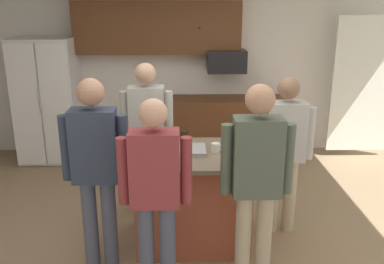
{
  "coord_description": "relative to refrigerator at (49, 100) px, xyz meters",
  "views": [
    {
      "loc": [
        -0.04,
        -3.7,
        2.33
      ],
      "look_at": [
        0.05,
        0.34,
        1.05
      ],
      "focal_mm": 39.65,
      "sensor_mm": 36.0,
      "label": 1
    }
  ],
  "objects": [
    {
      "name": "floor",
      "position": [
        2.0,
        -2.38,
        -0.9
      ],
      "size": [
        7.04,
        7.04,
        0.0
      ],
      "primitive_type": "plane",
      "color": "#937A5B",
      "rests_on": "ground"
    },
    {
      "name": "back_wall",
      "position": [
        2.0,
        0.42,
        0.4
      ],
      "size": [
        6.4,
        0.1,
        2.6
      ],
      "primitive_type": "cube",
      "color": "white",
      "rests_on": "ground"
    },
    {
      "name": "french_door_window_panel",
      "position": [
        4.6,
        0.02,
        0.2
      ],
      "size": [
        0.9,
        0.06,
        2.0
      ],
      "primitive_type": "cube",
      "color": "white",
      "rests_on": "ground"
    },
    {
      "name": "cabinet_run_upper",
      "position": [
        1.6,
        0.22,
        1.02
      ],
      "size": [
        2.4,
        0.38,
        0.75
      ],
      "color": "brown"
    },
    {
      "name": "cabinet_run_lower",
      "position": [
        2.6,
        0.1,
        -0.45
      ],
      "size": [
        1.8,
        0.63,
        0.9
      ],
      "color": "brown",
      "rests_on": "ground"
    },
    {
      "name": "refrigerator",
      "position": [
        0.0,
        0.0,
        0.0
      ],
      "size": [
        0.85,
        0.76,
        1.8
      ],
      "color": "white",
      "rests_on": "ground"
    },
    {
      "name": "microwave_over_range",
      "position": [
        2.6,
        0.12,
        0.55
      ],
      "size": [
        0.56,
        0.4,
        0.32
      ],
      "primitive_type": "cube",
      "color": "black"
    },
    {
      "name": "kitchen_island",
      "position": [
        2.05,
        -2.34,
        -0.42
      ],
      "size": [
        1.19,
        0.9,
        0.94
      ],
      "color": "#9E4C33",
      "rests_on": "ground"
    },
    {
      "name": "person_guest_right",
      "position": [
        1.22,
        -2.72,
        0.1
      ],
      "size": [
        0.57,
        0.23,
        1.72
      ],
      "rotation": [
        0.0,
        0.0,
        0.43
      ],
      "color": "#4C5166",
      "rests_on": "ground"
    },
    {
      "name": "person_guest_left",
      "position": [
        1.57,
        -1.65,
        0.07
      ],
      "size": [
        0.57,
        0.22,
        1.69
      ],
      "rotation": [
        0.0,
        0.0,
        -0.96
      ],
      "color": "#4C5166",
      "rests_on": "ground"
    },
    {
      "name": "person_guest_by_door",
      "position": [
        2.54,
        -3.03,
        0.1
      ],
      "size": [
        0.57,
        0.23,
        1.73
      ],
      "rotation": [
        0.0,
        0.0,
        2.19
      ],
      "color": "tan",
      "rests_on": "ground"
    },
    {
      "name": "person_host_foreground",
      "position": [
        2.97,
        -2.14,
        0.03
      ],
      "size": [
        0.57,
        0.22,
        1.62
      ],
      "rotation": [
        0.0,
        0.0,
        -2.93
      ],
      "color": "tan",
      "rests_on": "ground"
    },
    {
      "name": "person_elder_center",
      "position": [
        1.74,
        -3.1,
        0.04
      ],
      "size": [
        0.57,
        0.22,
        1.64
      ],
      "rotation": [
        0.0,
        0.0,
        1.19
      ],
      "color": "#4C5166",
      "rests_on": "ground"
    },
    {
      "name": "mug_blue_stoneware",
      "position": [
        2.27,
        -2.34,
        0.09
      ],
      "size": [
        0.12,
        0.08,
        0.09
      ],
      "color": "white",
      "rests_on": "kitchen_island"
    },
    {
      "name": "glass_short_whisky",
      "position": [
        1.97,
        -2.08,
        0.11
      ],
      "size": [
        0.07,
        0.07,
        0.13
      ],
      "color": "black",
      "rests_on": "kitchen_island"
    },
    {
      "name": "glass_dark_ale",
      "position": [
        1.63,
        -2.43,
        0.12
      ],
      "size": [
        0.07,
        0.07,
        0.16
      ],
      "color": "black",
      "rests_on": "kitchen_island"
    },
    {
      "name": "serving_tray",
      "position": [
        1.95,
        -2.33,
        0.06
      ],
      "size": [
        0.44,
        0.3,
        0.04
      ],
      "color": "#B7B7BC",
      "rests_on": "kitchen_island"
    }
  ]
}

